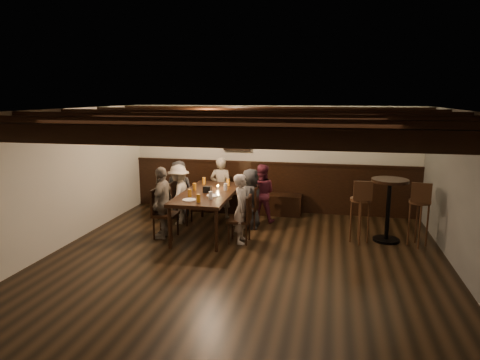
% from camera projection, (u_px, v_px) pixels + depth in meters
% --- Properties ---
extents(room, '(7.00, 7.00, 7.00)m').
position_uv_depth(room, '(249.00, 174.00, 8.56)').
color(room, black).
rests_on(room, ground).
extents(dining_table, '(1.00, 2.15, 0.80)m').
position_uv_depth(dining_table, '(208.00, 195.00, 8.20)').
color(dining_table, black).
rests_on(dining_table, floor).
extents(chair_left_near, '(0.41, 0.41, 0.87)m').
position_uv_depth(chair_left_near, '(181.00, 211.00, 8.86)').
color(chair_left_near, black).
rests_on(chair_left_near, floor).
extents(chair_left_far, '(0.43, 0.43, 0.93)m').
position_uv_depth(chair_left_far, '(165.00, 223.00, 7.99)').
color(chair_left_far, black).
rests_on(chair_left_far, floor).
extents(chair_right_near, '(0.40, 0.40, 0.85)m').
position_uv_depth(chair_right_near, '(249.00, 215.00, 8.59)').
color(chair_right_near, black).
rests_on(chair_right_near, floor).
extents(chair_right_far, '(0.40, 0.40, 0.86)m').
position_uv_depth(chair_right_far, '(240.00, 228.00, 7.72)').
color(chair_right_far, black).
rests_on(chair_right_far, floor).
extents(person_bench_left, '(0.62, 0.41, 1.25)m').
position_uv_depth(person_bench_left, '(179.00, 189.00, 9.26)').
color(person_bench_left, '#292A2C').
rests_on(person_bench_left, floor).
extents(person_bench_centre, '(0.49, 0.33, 1.33)m').
position_uv_depth(person_bench_centre, '(221.00, 188.00, 9.23)').
color(person_bench_centre, gray).
rests_on(person_bench_centre, floor).
extents(person_bench_right, '(0.60, 0.48, 1.23)m').
position_uv_depth(person_bench_right, '(261.00, 193.00, 8.92)').
color(person_bench_right, maroon).
rests_on(person_bench_right, floor).
extents(person_left_near, '(0.47, 0.81, 1.23)m').
position_uv_depth(person_left_near, '(179.00, 194.00, 8.80)').
color(person_left_near, gray).
rests_on(person_left_near, floor).
extents(person_left_far, '(0.34, 0.79, 1.34)m').
position_uv_depth(person_left_far, '(163.00, 202.00, 7.92)').
color(person_left_far, gray).
rests_on(person_left_far, floor).
extents(person_right_near, '(0.39, 0.59, 1.20)m').
position_uv_depth(person_right_near, '(250.00, 198.00, 8.52)').
color(person_right_near, '#28282B').
rests_on(person_right_near, floor).
extents(person_right_far, '(0.31, 0.46, 1.26)m').
position_uv_depth(person_right_far, '(242.00, 209.00, 7.65)').
color(person_right_far, '#AB9C91').
rests_on(person_right_far, floor).
extents(pint_a, '(0.07, 0.07, 0.14)m').
position_uv_depth(pint_a, '(204.00, 181.00, 8.90)').
color(pint_a, '#BF7219').
rests_on(pint_a, dining_table).
extents(pint_b, '(0.07, 0.07, 0.14)m').
position_uv_depth(pint_b, '(228.00, 182.00, 8.75)').
color(pint_b, '#BF7219').
rests_on(pint_b, dining_table).
extents(pint_c, '(0.07, 0.07, 0.14)m').
position_uv_depth(pint_c, '(194.00, 187.00, 8.33)').
color(pint_c, '#BF7219').
rests_on(pint_c, dining_table).
extents(pint_d, '(0.07, 0.07, 0.14)m').
position_uv_depth(pint_d, '(226.00, 187.00, 8.31)').
color(pint_d, silver).
rests_on(pint_d, dining_table).
extents(pint_e, '(0.07, 0.07, 0.14)m').
position_uv_depth(pint_e, '(190.00, 193.00, 7.78)').
color(pint_e, '#BF7219').
rests_on(pint_e, dining_table).
extents(pint_f, '(0.07, 0.07, 0.14)m').
position_uv_depth(pint_f, '(211.00, 195.00, 7.61)').
color(pint_f, silver).
rests_on(pint_f, dining_table).
extents(pint_g, '(0.07, 0.07, 0.14)m').
position_uv_depth(pint_g, '(198.00, 198.00, 7.40)').
color(pint_g, '#BF7219').
rests_on(pint_g, dining_table).
extents(plate_near, '(0.24, 0.24, 0.01)m').
position_uv_depth(plate_near, '(189.00, 200.00, 7.54)').
color(plate_near, white).
rests_on(plate_near, dining_table).
extents(plate_far, '(0.24, 0.24, 0.01)m').
position_uv_depth(plate_far, '(213.00, 196.00, 7.86)').
color(plate_far, white).
rests_on(plate_far, dining_table).
extents(condiment_caddy, '(0.15, 0.10, 0.12)m').
position_uv_depth(condiment_caddy, '(207.00, 189.00, 8.13)').
color(condiment_caddy, black).
rests_on(condiment_caddy, dining_table).
extents(candle, '(0.05, 0.05, 0.05)m').
position_uv_depth(candle, '(218.00, 188.00, 8.45)').
color(candle, beige).
rests_on(candle, dining_table).
extents(high_top_table, '(0.65, 0.65, 1.15)m').
position_uv_depth(high_top_table, '(389.00, 201.00, 7.69)').
color(high_top_table, black).
rests_on(high_top_table, floor).
extents(bar_stool_left, '(0.37, 0.39, 1.17)m').
position_uv_depth(bar_stool_left, '(360.00, 219.00, 7.66)').
color(bar_stool_left, '#331C10').
rests_on(bar_stool_left, floor).
extents(bar_stool_right, '(0.37, 0.39, 1.17)m').
position_uv_depth(bar_stool_right, '(418.00, 222.00, 7.50)').
color(bar_stool_right, '#331C10').
rests_on(bar_stool_right, floor).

